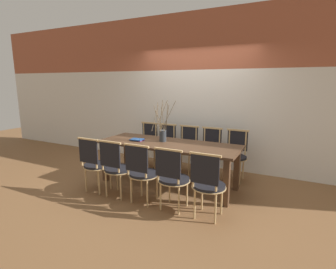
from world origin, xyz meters
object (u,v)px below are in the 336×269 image
at_px(dining_table, 168,149).
at_px(chair_far_center, 186,148).
at_px(chair_near_center, 142,171).
at_px(book_stack, 137,140).
at_px(vase_centerpiece, 163,134).

xyz_separation_m(dining_table, chair_far_center, (0.01, 0.80, -0.16)).
bearing_deg(chair_near_center, dining_table, 88.29).
height_order(dining_table, book_stack, book_stack).
distance_m(dining_table, vase_centerpiece, 0.28).
xyz_separation_m(dining_table, chair_near_center, (-0.02, -0.80, -0.16)).
bearing_deg(chair_near_center, chair_far_center, 88.96).
bearing_deg(chair_far_center, vase_centerpiece, 78.62).
relative_size(dining_table, book_stack, 10.46).
relative_size(chair_far_center, vase_centerpiece, 1.28).
height_order(dining_table, chair_near_center, chair_near_center).
bearing_deg(chair_near_center, book_stack, 127.74).
height_order(chair_near_center, vase_centerpiece, vase_centerpiece).
xyz_separation_m(chair_near_center, book_stack, (-0.56, 0.73, 0.27)).
bearing_deg(chair_far_center, dining_table, 89.63).
bearing_deg(chair_near_center, vase_centerpiece, 97.69).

